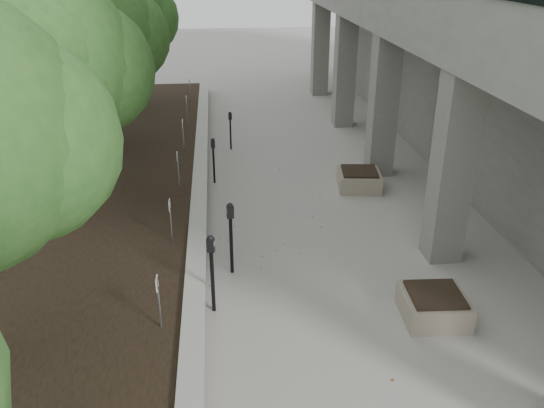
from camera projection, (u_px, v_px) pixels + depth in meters
retaining_wall at (200, 199)px, 14.32m from camera, size 0.39×26.00×0.50m
planting_bed at (52, 207)px, 14.01m from camera, size 7.00×26.00×0.40m
crabapple_tree_3 at (51, 101)px, 11.95m from camera, size 4.60×4.00×5.44m
crabapple_tree_4 at (95, 59)px, 16.48m from camera, size 4.60×4.00×5.44m
crabapple_tree_5 at (120, 35)px, 21.01m from camera, size 4.60×4.00×5.44m
parking_sign_3 at (159, 303)px, 9.03m from camera, size 0.04×0.22×0.96m
parking_sign_4 at (171, 221)px, 11.75m from camera, size 0.04×0.22×0.96m
parking_sign_5 at (178, 170)px, 14.47m from camera, size 0.04×0.22×0.96m
parking_sign_6 at (183, 135)px, 17.18m from camera, size 0.04×0.22×0.96m
parking_sign_7 at (187, 110)px, 19.90m from camera, size 0.04×0.22×0.96m
parking_sign_8 at (190, 90)px, 22.61m from camera, size 0.04×0.22×0.96m
parking_meter_2 at (212, 274)px, 10.02m from camera, size 0.18×0.15×1.56m
parking_meter_3 at (231, 238)px, 11.24m from camera, size 0.18×0.14×1.57m
parking_meter_4 at (214, 161)px, 15.70m from camera, size 0.13×0.10×1.33m
parking_meter_5 at (230, 131)px, 18.39m from camera, size 0.14×0.11×1.28m
planter_front at (434, 305)px, 10.04m from camera, size 1.16×1.16×0.52m
planter_back at (359, 179)px, 15.52m from camera, size 1.27×1.27×0.53m
berry_scatter at (286, 289)px, 10.96m from camera, size 3.30×14.10×0.02m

